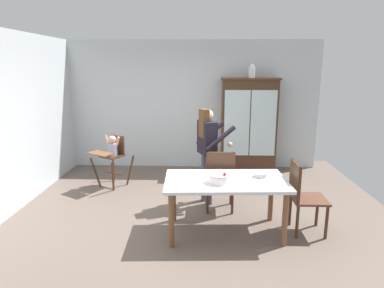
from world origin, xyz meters
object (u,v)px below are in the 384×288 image
(high_chair_with_toddler, at_px, (112,152))
(dining_chair_right_end, at_px, (302,192))
(birthday_cake, at_px, (219,179))
(ceramic_vase, at_px, (252,72))
(dining_chair_far_side, at_px, (220,177))
(adult_person, at_px, (207,144))
(dining_table, at_px, (226,186))
(serving_bowl, at_px, (260,175))
(china_cabinet, at_px, (248,125))

(high_chair_with_toddler, bearing_deg, dining_chair_right_end, 1.33)
(birthday_cake, bearing_deg, ceramic_vase, 75.34)
(dining_chair_far_side, xyz_separation_m, dining_chair_right_end, (1.04, -0.61, 0.00))
(ceramic_vase, distance_m, adult_person, 2.27)
(dining_table, bearing_deg, serving_bowl, 15.53)
(serving_bowl, xyz_separation_m, dining_chair_right_end, (0.54, -0.08, -0.21))
(dining_table, distance_m, serving_bowl, 0.50)
(ceramic_vase, bearing_deg, china_cabinet, -171.37)
(dining_table, bearing_deg, birthday_cake, -126.87)
(ceramic_vase, distance_m, dining_chair_far_side, 2.69)
(high_chair_with_toddler, xyz_separation_m, serving_bowl, (2.41, -1.60, 0.11))
(ceramic_vase, height_order, high_chair_with_toddler, ceramic_vase)
(ceramic_vase, relative_size, high_chair_with_toddler, 0.28)
(china_cabinet, xyz_separation_m, dining_chair_far_side, (-0.68, -2.11, -0.42))
(serving_bowl, height_order, dining_chair_right_end, dining_chair_right_end)
(adult_person, bearing_deg, dining_chair_far_side, -173.84)
(high_chair_with_toddler, distance_m, dining_chair_right_end, 3.39)
(dining_chair_far_side, bearing_deg, birthday_cake, 87.30)
(ceramic_vase, height_order, dining_table, ceramic_vase)
(china_cabinet, distance_m, dining_table, 2.87)
(china_cabinet, bearing_deg, ceramic_vase, 8.63)
(adult_person, relative_size, serving_bowl, 8.50)
(dining_table, bearing_deg, china_cabinet, 76.94)
(serving_bowl, height_order, dining_chair_far_side, dining_chair_far_side)
(adult_person, relative_size, dining_chair_right_end, 1.59)
(adult_person, bearing_deg, high_chair_with_toddler, 44.63)
(dining_table, bearing_deg, adult_person, 102.70)
(birthday_cake, bearing_deg, china_cabinet, 75.78)
(adult_person, distance_m, dining_chair_far_side, 0.57)
(high_chair_with_toddler, height_order, dining_chair_right_end, dining_chair_right_end)
(serving_bowl, bearing_deg, birthday_cake, -155.83)
(dining_chair_right_end, bearing_deg, dining_table, 93.14)
(china_cabinet, xyz_separation_m, dining_table, (-0.64, -2.78, -0.33))
(serving_bowl, relative_size, dining_chair_far_side, 0.19)
(serving_bowl, xyz_separation_m, dining_chair_far_side, (-0.50, 0.53, -0.21))
(dining_chair_far_side, height_order, dining_chair_right_end, same)
(dining_chair_far_side, bearing_deg, adult_person, -59.98)
(birthday_cake, distance_m, serving_bowl, 0.61)
(serving_bowl, bearing_deg, dining_chair_far_side, 133.25)
(adult_person, xyz_separation_m, birthday_cake, (0.14, -1.13, -0.17))
(high_chair_with_toddler, xyz_separation_m, birthday_cake, (1.86, -1.85, 0.14))
(dining_table, xyz_separation_m, dining_chair_far_side, (-0.04, 0.66, -0.09))
(china_cabinet, distance_m, birthday_cake, 2.99)
(ceramic_vase, distance_m, high_chair_with_toddler, 3.15)
(ceramic_vase, relative_size, dining_table, 0.17)
(high_chair_with_toddler, distance_m, adult_person, 1.89)
(serving_bowl, distance_m, dining_chair_right_end, 0.58)
(adult_person, relative_size, birthday_cake, 5.47)
(birthday_cake, bearing_deg, dining_table, 53.13)
(serving_bowl, bearing_deg, adult_person, 128.22)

